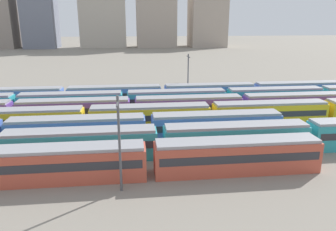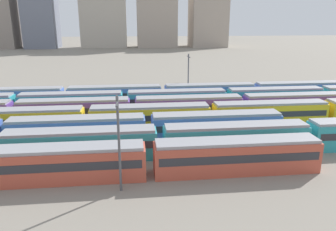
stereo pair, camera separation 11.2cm
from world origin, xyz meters
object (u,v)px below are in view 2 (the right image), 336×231
at_px(train_track_2, 78,130).
at_px(train_track_6, 255,92).
at_px(train_track_5, 177,100).
at_px(catenary_pole_1, 188,74).
at_px(train_track_1, 160,141).
at_px(train_track_4, 133,108).
at_px(train_track_3, 211,115).
at_px(train_track_0, 58,163).
at_px(catenary_pole_2, 119,140).

xyz_separation_m(train_track_2, train_track_6, (32.32, 20.80, 0.00)).
bearing_deg(train_track_5, catenary_pole_1, 66.64).
bearing_deg(train_track_1, train_track_4, 101.82).
relative_size(train_track_3, train_track_6, 1.00).
height_order(train_track_1, train_track_4, same).
bearing_deg(train_track_0, train_track_6, 43.65).
xyz_separation_m(train_track_6, catenary_pole_1, (-13.34, 2.95, 3.38)).
distance_m(train_track_1, train_track_6, 33.87).
relative_size(train_track_2, train_track_5, 0.60).
height_order(train_track_3, train_track_6, same).
distance_m(train_track_0, train_track_4, 22.19).
bearing_deg(train_track_3, train_track_0, -141.81).
relative_size(train_track_5, catenary_pole_1, 9.87).
bearing_deg(catenary_pole_1, train_track_5, -113.36).
bearing_deg(train_track_1, train_track_5, 76.88).
distance_m(train_track_1, train_track_4, 15.94).
distance_m(train_track_1, catenary_pole_1, 30.33).
xyz_separation_m(train_track_4, train_track_6, (24.97, 10.40, 0.00)).
bearing_deg(train_track_3, train_track_6, 50.46).
height_order(train_track_5, catenary_pole_1, catenary_pole_1).
height_order(train_track_0, train_track_1, same).
distance_m(train_track_1, catenary_pole_2, 9.82).
bearing_deg(catenary_pole_2, train_track_2, 114.68).
relative_size(train_track_0, train_track_2, 1.00).
xyz_separation_m(train_track_1, train_track_5, (4.85, 20.80, 0.00)).
xyz_separation_m(train_track_2, catenary_pole_2, (6.07, -13.22, 3.40)).
height_order(train_track_0, catenary_pole_2, catenary_pole_2).
relative_size(train_track_4, train_track_5, 0.80).
xyz_separation_m(train_track_2, train_track_4, (7.34, 10.40, 0.00)).
distance_m(train_track_3, catenary_pole_2, 23.01).
bearing_deg(train_track_4, train_track_0, -110.40).
relative_size(train_track_1, train_track_2, 1.34).
xyz_separation_m(train_track_1, catenary_pole_2, (-4.53, -8.02, 3.40)).
bearing_deg(train_track_3, train_track_4, 156.73).
relative_size(train_track_1, train_track_6, 0.66).
bearing_deg(train_track_4, train_track_2, -125.22).
height_order(train_track_1, train_track_2, same).
bearing_deg(train_track_2, train_track_4, 54.78).
height_order(train_track_4, train_track_6, same).
distance_m(train_track_0, train_track_2, 10.41).
bearing_deg(train_track_5, train_track_6, 17.14).
bearing_deg(catenary_pole_1, train_track_1, -106.12).
height_order(train_track_4, catenary_pole_1, catenary_pole_1).
distance_m(train_track_0, train_track_1, 12.17).
height_order(train_track_2, train_track_3, same).
bearing_deg(train_track_4, catenary_pole_2, -93.08).
height_order(train_track_2, train_track_4, same).
bearing_deg(catenary_pole_2, train_track_6, 52.35).
xyz_separation_m(train_track_5, train_track_6, (16.86, 5.20, 0.00)).
xyz_separation_m(train_track_0, train_track_5, (15.85, 26.00, 0.00)).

